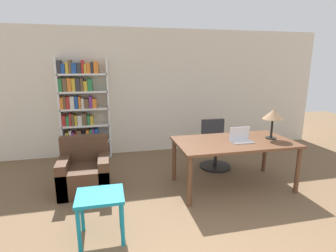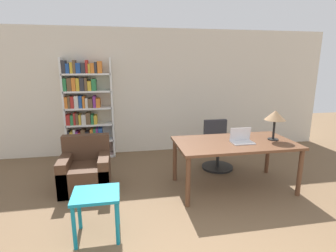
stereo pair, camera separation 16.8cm
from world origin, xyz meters
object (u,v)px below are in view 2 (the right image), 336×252
at_px(table_lamp, 275,116).
at_px(bookshelf, 86,111).
at_px(office_chair, 217,148).
at_px(laptop, 242,139).
at_px(armchair, 86,171).
at_px(side_table_blue, 96,201).
at_px(desk, 234,147).

distance_m(table_lamp, bookshelf, 3.66).
distance_m(table_lamp, office_chair, 1.32).
relative_size(laptop, armchair, 0.41).
distance_m(side_table_blue, bookshelf, 2.89).
bearing_deg(bookshelf, table_lamp, -31.94).
bearing_deg(bookshelf, side_table_blue, -81.87).
xyz_separation_m(side_table_blue, armchair, (-0.27, 1.30, -0.16)).
relative_size(desk, armchair, 2.25).
relative_size(office_chair, armchair, 1.11).
xyz_separation_m(laptop, side_table_blue, (-2.14, -0.82, -0.38)).
distance_m(side_table_blue, armchair, 1.34).
distance_m(office_chair, side_table_blue, 2.74).
height_order(office_chair, side_table_blue, office_chair).
xyz_separation_m(desk, office_chair, (0.05, 0.87, -0.31)).
distance_m(armchair, bookshelf, 1.68).
relative_size(armchair, bookshelf, 0.39).
bearing_deg(office_chair, desk, -93.55).
bearing_deg(bookshelf, office_chair, -22.81).
height_order(desk, laptop, laptop).
height_order(laptop, table_lamp, table_lamp).
height_order(office_chair, armchair, office_chair).
height_order(armchair, bookshelf, bookshelf).
bearing_deg(table_lamp, side_table_blue, -162.11).
xyz_separation_m(desk, laptop, (0.08, -0.06, 0.13)).
bearing_deg(desk, side_table_blue, -156.79).
relative_size(laptop, office_chair, 0.37).
distance_m(table_lamp, armchair, 3.13).
relative_size(laptop, bookshelf, 0.16).
xyz_separation_m(table_lamp, bookshelf, (-3.11, 1.94, -0.16)).
relative_size(table_lamp, side_table_blue, 0.88).
height_order(table_lamp, office_chair, table_lamp).
bearing_deg(table_lamp, office_chair, 124.05).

